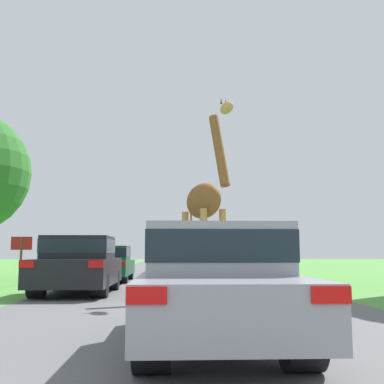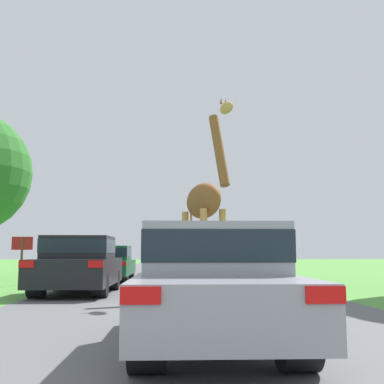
{
  "view_description": "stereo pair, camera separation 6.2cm",
  "coord_description": "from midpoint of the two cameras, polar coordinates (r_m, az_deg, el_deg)",
  "views": [
    {
      "loc": [
        -0.33,
        -0.47,
        1.09
      ],
      "look_at": [
        0.26,
        12.81,
        2.77
      ],
      "focal_mm": 45.0,
      "sensor_mm": 36.0,
      "label": 1
    },
    {
      "loc": [
        -0.27,
        -0.47,
        1.09
      ],
      "look_at": [
        0.26,
        12.81,
        2.77
      ],
      "focal_mm": 45.0,
      "sensor_mm": 36.0,
      "label": 2
    }
  ],
  "objects": [
    {
      "name": "road",
      "position": [
        30.49,
        -2.0,
        -9.24
      ],
      "size": [
        7.48,
        120.0,
        0.0
      ],
      "color": "#5B5B5E",
      "rests_on": "ground"
    },
    {
      "name": "sign_post",
      "position": [
        17.24,
        -19.68,
        -6.64
      ],
      "size": [
        0.7,
        0.08,
        1.62
      ],
      "color": "#4C3823",
      "rests_on": "ground"
    },
    {
      "name": "giraffe_near_road",
      "position": [
        13.27,
        1.42,
        -1.65
      ],
      "size": [
        1.38,
        2.52,
        5.11
      ],
      "rotation": [
        0.0,
        0.0,
        -2.76
      ],
      "color": "tan",
      "rests_on": "ground"
    },
    {
      "name": "car_queue_right",
      "position": [
        18.93,
        -10.22,
        -8.22
      ],
      "size": [
        1.87,
        4.23,
        1.35
      ],
      "color": "#144C28",
      "rests_on": "ground"
    },
    {
      "name": "car_queue_left",
      "position": [
        18.44,
        6.71,
        -8.46
      ],
      "size": [
        1.75,
        4.69,
        1.23
      ],
      "color": "#561914",
      "rests_on": "ground"
    },
    {
      "name": "car_verge_right",
      "position": [
        23.97,
        0.58,
        -7.97
      ],
      "size": [
        1.97,
        4.51,
        1.44
      ],
      "color": "maroon",
      "rests_on": "ground"
    },
    {
      "name": "car_far_ahead",
      "position": [
        29.29,
        2.71,
        -7.9
      ],
      "size": [
        1.72,
        4.62,
        1.35
      ],
      "color": "silver",
      "rests_on": "ground"
    },
    {
      "name": "car_lead_maroon",
      "position": [
        5.85,
        2.38,
        -10.45
      ],
      "size": [
        1.73,
        4.23,
        1.41
      ],
      "color": "gray",
      "rests_on": "ground"
    },
    {
      "name": "car_rear_follower",
      "position": [
        13.42,
        -13.42,
        -8.26
      ],
      "size": [
        1.9,
        4.15,
        1.53
      ],
      "color": "black",
      "rests_on": "ground"
    }
  ]
}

